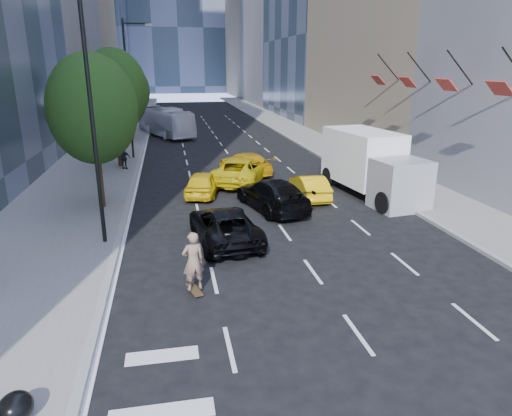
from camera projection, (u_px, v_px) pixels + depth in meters
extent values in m
plane|color=black|center=(285.00, 274.00, 15.91)|extent=(160.00, 160.00, 0.00)
cube|color=slate|center=(111.00, 143.00, 42.39)|extent=(6.00, 120.00, 0.15)
cube|color=slate|center=(308.00, 137.00, 45.80)|extent=(4.00, 120.00, 0.15)
cylinder|color=black|center=(92.00, 116.00, 16.95)|extent=(0.16, 0.16, 10.00)
cylinder|color=black|center=(128.00, 91.00, 33.82)|extent=(0.16, 0.16, 10.00)
cylinder|color=black|center=(136.00, 23.00, 32.58)|extent=(1.80, 0.12, 0.12)
cube|color=#99998C|center=(149.00, 25.00, 32.77)|extent=(0.50, 0.22, 0.15)
cylinder|color=#312113|center=(100.00, 176.00, 22.53)|extent=(0.30, 0.30, 3.15)
ellipsoid|color=#1A360E|center=(93.00, 109.00, 21.56)|extent=(4.20, 4.20, 5.25)
cylinder|color=#312113|center=(119.00, 142.00, 31.87)|extent=(0.30, 0.30, 3.38)
ellipsoid|color=#1A360E|center=(114.00, 91.00, 30.83)|extent=(4.50, 4.50, 5.62)
cylinder|color=#312113|center=(132.00, 123.00, 44.13)|extent=(0.30, 0.30, 2.93)
ellipsoid|color=#1A360E|center=(129.00, 91.00, 43.22)|extent=(3.90, 3.90, 4.88)
cylinder|color=black|center=(143.00, 105.00, 51.43)|extent=(0.14, 0.14, 5.20)
imported|color=black|center=(142.00, 90.00, 50.95)|extent=(2.48, 0.53, 1.00)
cube|color=#A93227|center=(500.00, 88.00, 19.75)|extent=(0.64, 1.30, 0.64)
cylinder|color=black|center=(460.00, 68.00, 23.36)|extent=(1.75, 0.08, 1.75)
cube|color=#A93227|center=(446.00, 85.00, 23.50)|extent=(0.64, 1.30, 0.64)
cylinder|color=black|center=(419.00, 67.00, 27.11)|extent=(1.75, 0.08, 1.75)
cube|color=#A93227|center=(408.00, 82.00, 27.25)|extent=(0.64, 1.30, 0.64)
cylinder|color=black|center=(388.00, 67.00, 30.86)|extent=(1.75, 0.08, 1.75)
cube|color=#A93227|center=(378.00, 80.00, 31.00)|extent=(0.64, 1.30, 0.64)
imported|color=#816851|center=(193.00, 265.00, 14.29)|extent=(0.80, 0.63, 1.93)
imported|color=black|center=(224.00, 225.00, 18.65)|extent=(2.84, 5.27, 1.41)
imported|color=black|center=(272.00, 195.00, 22.82)|extent=(3.32, 5.69, 1.55)
imported|color=#E1BD0B|center=(203.00, 183.00, 25.38)|extent=(2.53, 4.30, 1.37)
imported|color=#E1B00B|center=(309.00, 187.00, 24.80)|extent=(1.45, 3.97, 1.30)
imported|color=#D6BE0B|center=(241.00, 170.00, 27.94)|extent=(4.73, 6.43, 1.62)
imported|color=#D2980B|center=(245.00, 163.00, 30.44)|extent=(3.44, 5.29, 1.43)
imported|color=silver|center=(165.00, 122.00, 46.96)|extent=(5.95, 10.51, 2.88)
cube|color=white|center=(362.00, 156.00, 25.91)|extent=(3.25, 5.30, 2.93)
cube|color=gray|center=(400.00, 185.00, 22.80)|extent=(2.77, 2.49, 2.50)
cylinder|color=black|center=(384.00, 203.00, 22.27)|extent=(0.52, 1.13, 1.09)
cylinder|color=black|center=(423.00, 199.00, 22.96)|extent=(0.52, 1.13, 1.09)
cylinder|color=black|center=(329.00, 176.00, 27.58)|extent=(0.52, 1.13, 1.09)
cylinder|color=black|center=(362.00, 174.00, 28.27)|extent=(0.52, 1.13, 1.09)
imported|color=black|center=(124.00, 158.00, 31.08)|extent=(0.97, 0.65, 1.54)
ellipsoid|color=black|center=(15.00, 407.00, 9.08)|extent=(0.68, 0.75, 0.58)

